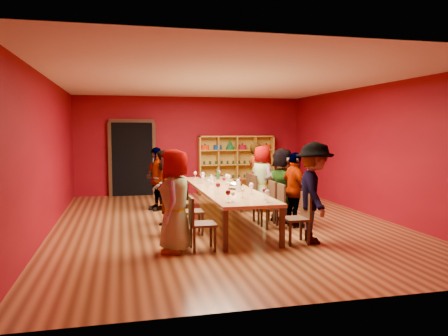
{
  "coord_description": "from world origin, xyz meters",
  "views": [
    {
      "loc": [
        -2.11,
        -8.96,
        1.98
      ],
      "look_at": [
        0.06,
        0.29,
        1.15
      ],
      "focal_mm": 35.0,
      "sensor_mm": 36.0,
      "label": 1
    }
  ],
  "objects": [
    {
      "name": "wine_glass_12",
      "position": [
        -0.29,
        -0.17,
        0.88
      ],
      "size": [
        0.07,
        0.07,
        0.18
      ],
      "color": "silver",
      "rests_on": "tasting_table"
    },
    {
      "name": "wine_glass_4",
      "position": [
        -0.35,
        0.88,
        0.91
      ],
      "size": [
        0.09,
        0.09,
        0.22
      ],
      "color": "silver",
      "rests_on": "tasting_table"
    },
    {
      "name": "wine_glass_16",
      "position": [
        -0.3,
        0.17,
        0.88
      ],
      "size": [
        0.07,
        0.07,
        0.18
      ],
      "color": "silver",
      "rests_on": "tasting_table"
    },
    {
      "name": "person_right_0",
      "position": [
        1.17,
        -1.94,
        0.89
      ],
      "size": [
        0.75,
        1.23,
        1.77
      ],
      "primitive_type": "imported",
      "rotation": [
        0.0,
        0.0,
        1.31
      ],
      "color": "silver",
      "rests_on": "ground"
    },
    {
      "name": "wine_glass_0",
      "position": [
        -0.31,
        1.87,
        0.89
      ],
      "size": [
        0.08,
        0.08,
        0.19
      ],
      "color": "silver",
      "rests_on": "tasting_table"
    },
    {
      "name": "wine_glass_14",
      "position": [
        0.3,
        -1.0,
        0.91
      ],
      "size": [
        0.09,
        0.09,
        0.22
      ],
      "color": "silver",
      "rests_on": "tasting_table"
    },
    {
      "name": "chair_person_right_1",
      "position": [
        0.91,
        -0.72,
        0.5
      ],
      "size": [
        0.42,
        0.42,
        0.89
      ],
      "color": "#321C10",
      "rests_on": "ground"
    },
    {
      "name": "person_right_1",
      "position": [
        1.31,
        -0.72,
        0.77
      ],
      "size": [
        0.52,
        0.94,
        1.53
      ],
      "primitive_type": "imported",
      "rotation": [
        0.0,
        0.0,
        1.7
      ],
      "color": "#48484C",
      "rests_on": "ground"
    },
    {
      "name": "person_right_3",
      "position": [
        1.22,
        1.15,
        0.8
      ],
      "size": [
        0.63,
        0.87,
        1.6
      ],
      "primitive_type": "imported",
      "rotation": [
        0.0,
        0.0,
        1.86
      ],
      "color": "white",
      "rests_on": "ground"
    },
    {
      "name": "person_left_2",
      "position": [
        -1.25,
        0.18,
        0.79
      ],
      "size": [
        0.68,
        0.87,
        1.57
      ],
      "primitive_type": "imported",
      "rotation": [
        0.0,
        0.0,
        -1.97
      ],
      "color": "silver",
      "rests_on": "ground"
    },
    {
      "name": "chair_person_left_2",
      "position": [
        -0.91,
        0.18,
        0.5
      ],
      "size": [
        0.42,
        0.42,
        0.89
      ],
      "color": "#321C10",
      "rests_on": "ground"
    },
    {
      "name": "doorway",
      "position": [
        -1.8,
        4.43,
        1.12
      ],
      "size": [
        1.4,
        0.17,
        2.3
      ],
      "color": "black",
      "rests_on": "ground"
    },
    {
      "name": "chair_person_right_3",
      "position": [
        0.91,
        1.15,
        0.5
      ],
      "size": [
        0.42,
        0.42,
        0.89
      ],
      "color": "#321C10",
      "rests_on": "ground"
    },
    {
      "name": "wine_glass_3",
      "position": [
        -0.05,
        -0.55,
        0.9
      ],
      "size": [
        0.08,
        0.08,
        0.2
      ],
      "color": "silver",
      "rests_on": "tasting_table"
    },
    {
      "name": "wine_glass_15",
      "position": [
        0.31,
        0.81,
        0.89
      ],
      "size": [
        0.08,
        0.08,
        0.2
      ],
      "color": "silver",
      "rests_on": "tasting_table"
    },
    {
      "name": "wine_glass_17",
      "position": [
        0.29,
        -1.97,
        0.91
      ],
      "size": [
        0.09,
        0.09,
        0.22
      ],
      "color": "silver",
      "rests_on": "tasting_table"
    },
    {
      "name": "chair_person_left_0",
      "position": [
        -0.91,
        -1.98,
        0.5
      ],
      "size": [
        0.42,
        0.42,
        0.89
      ],
      "color": "#321C10",
      "rests_on": "ground"
    },
    {
      "name": "wine_glass_7",
      "position": [
        0.34,
        -0.86,
        0.9
      ],
      "size": [
        0.08,
        0.08,
        0.2
      ],
      "color": "silver",
      "rests_on": "tasting_table"
    },
    {
      "name": "wine_glass_20",
      "position": [
        0.28,
        1.78,
        0.9
      ],
      "size": [
        0.09,
        0.09,
        0.21
      ],
      "color": "silver",
      "rests_on": "tasting_table"
    },
    {
      "name": "wine_glass_6",
      "position": [
        -0.31,
        0.81,
        0.89
      ],
      "size": [
        0.08,
        0.08,
        0.2
      ],
      "color": "silver",
      "rests_on": "tasting_table"
    },
    {
      "name": "chair_person_right_4",
      "position": [
        0.91,
        1.58,
        0.5
      ],
      "size": [
        0.42,
        0.42,
        0.89
      ],
      "color": "#321C10",
      "rests_on": "ground"
    },
    {
      "name": "room_shell",
      "position": [
        0.0,
        0.0,
        1.5
      ],
      "size": [
        7.1,
        9.1,
        3.04
      ],
      "color": "#5B3018",
      "rests_on": "ground"
    },
    {
      "name": "person_right_4",
      "position": [
        1.22,
        1.58,
        0.83
      ],
      "size": [
        0.6,
        0.71,
        1.66
      ],
      "primitive_type": "imported",
      "rotation": [
        0.0,
        0.0,
        1.87
      ],
      "color": "#5C8CBE",
      "rests_on": "ground"
    },
    {
      "name": "person_left_4",
      "position": [
        -1.28,
        1.83,
        0.78
      ],
      "size": [
        0.76,
        1.0,
        1.56
      ],
      "primitive_type": "imported",
      "rotation": [
        0.0,
        0.0,
        -1.14
      ],
      "color": "white",
      "rests_on": "ground"
    },
    {
      "name": "wine_glass_5",
      "position": [
        0.28,
        0.92,
        0.9
      ],
      "size": [
        0.08,
        0.08,
        0.2
      ],
      "color": "silver",
      "rests_on": "tasting_table"
    },
    {
      "name": "chair_person_left_1",
      "position": [
        -0.91,
        -0.85,
        0.5
      ],
      "size": [
        0.42,
        0.42,
        0.89
      ],
      "color": "#321C10",
      "rests_on": "ground"
    },
    {
      "name": "wine_glass_19",
      "position": [
        -0.31,
        -0.81,
        0.91
      ],
      "size": [
        0.09,
        0.09,
        0.22
      ],
      "color": "silver",
      "rests_on": "tasting_table"
    },
    {
      "name": "wine_glass_18",
      "position": [
        0.34,
        -1.71,
        0.9
      ],
      "size": [
        0.08,
        0.08,
        0.21
      ],
      "color": "silver",
      "rests_on": "tasting_table"
    },
    {
      "name": "spittoon_bowl",
      "position": [
        0.17,
        -0.21,
        0.83
      ],
      "size": [
        0.34,
        0.34,
        0.19
      ],
      "primitive_type": "ellipsoid",
      "color": "#B6B8BD",
      "rests_on": "tasting_table"
    },
    {
      "name": "wine_glass_10",
      "position": [
        -0.26,
        -1.79,
        0.88
      ],
      "size": [
        0.07,
        0.07,
        0.18
      ],
      "color": "silver",
      "rests_on": "tasting_table"
    },
    {
      "name": "chair_person_right_0",
      "position": [
        0.91,
        -1.94,
        0.5
      ],
      "size": [
        0.42,
        0.42,
        0.89
      ],
      "color": "#321C10",
      "rests_on": "ground"
    },
    {
      "name": "wine_bottle",
      "position": [
        0.21,
        1.58,
        0.87
      ],
      "size": [
        0.08,
        0.08,
        0.31
      ],
      "color": "#163C19",
      "rests_on": "tasting_table"
    },
    {
      "name": "wine_glass_21",
      "position": [
        0.26,
        1.89,
        0.91
      ],
      "size": [
        0.09,
        0.09,
        0.22
      ],
      "color": "silver",
      "rests_on": "tasting_table"
    },
    {
      "name": "wine_glass_8",
      "position": [
        -0.36,
        -1.82,
        0.91
      ],
      "size": [
        0.09,
        0.09,
        0.22
      ],
      "color": "silver",
      "rests_on": "tasting_table"
    },
    {
      "name": "wine_glass_13",
      "position": [
        0.01,
        -1.4,
        0.88
      ],
      "size": [
        0.07,
        0.07,
        0.18
      ],
      "color": "silver",
      "rests_on": "tasting_table"
    },
    {
      "name": "chair_person_left_4",
      "position": [
        -0.91,
        1.83,
        0.5
      ],
      "size": [
        0.42,
        0.42,
        0.89
      ],
      "color": "#321C10",
      "rests_on": "ground"
    },
    {
      "name": "wine_glass_11",
      "position": [
        0.09,
        0.41,
        0.89
      ],
      "size": [
        0.08,
        0.08,
        0.19
      ],
      "color": "silver",
      "rests_on": "tasting_table"
    },
    {
      "name": "tasting_table",
      "position": [
        0.0,
        0.0,
        0.7
      ],
      "size": [
        1.1,
        4.5,
        0.75
      ],
      "color": "#B9814D",
      "rests_on": "ground"
    },
    {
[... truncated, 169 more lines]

